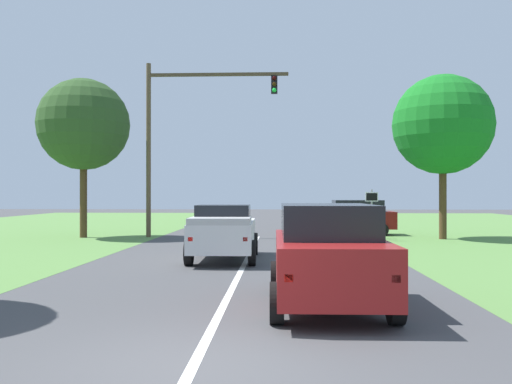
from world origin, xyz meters
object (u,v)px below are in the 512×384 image
(traffic_light, at_px, (182,124))
(keep_moving_sign, at_px, (372,208))
(extra_tree_1, at_px, (84,125))
(crossing_suv_far, at_px, (354,217))
(oak_tree_right, at_px, (443,125))
(pickup_truck_lead, at_px, (224,231))
(red_suv_near, at_px, (328,253))

(traffic_light, xyz_separation_m, keep_moving_sign, (9.38, -1.74, -4.24))
(extra_tree_1, bearing_deg, crossing_suv_far, 9.88)
(oak_tree_right, distance_m, extra_tree_1, 17.92)
(keep_moving_sign, distance_m, crossing_suv_far, 3.73)
(pickup_truck_lead, height_order, extra_tree_1, extra_tree_1)
(traffic_light, bearing_deg, crossing_suv_far, 12.03)
(oak_tree_right, height_order, extra_tree_1, extra_tree_1)
(pickup_truck_lead, bearing_deg, extra_tree_1, 131.13)
(keep_moving_sign, bearing_deg, red_suv_near, -102.39)
(traffic_light, xyz_separation_m, crossing_suv_far, (9.06, 1.93, -4.82))
(red_suv_near, xyz_separation_m, traffic_light, (-5.97, 17.28, 4.74))
(red_suv_near, bearing_deg, crossing_suv_far, 80.86)
(pickup_truck_lead, distance_m, traffic_light, 11.34)
(red_suv_near, height_order, pickup_truck_lead, red_suv_near)
(traffic_light, height_order, keep_moving_sign, traffic_light)
(keep_moving_sign, bearing_deg, traffic_light, 169.47)
(pickup_truck_lead, height_order, crossing_suv_far, crossing_suv_far)
(pickup_truck_lead, bearing_deg, keep_moving_sign, 52.22)
(red_suv_near, relative_size, crossing_suv_far, 1.07)
(oak_tree_right, bearing_deg, pickup_truck_lead, -137.37)
(pickup_truck_lead, xyz_separation_m, traffic_light, (-3.16, 9.76, 4.83))
(keep_moving_sign, relative_size, crossing_suv_far, 0.56)
(keep_moving_sign, xyz_separation_m, crossing_suv_far, (-0.32, 3.67, -0.58))
(red_suv_near, distance_m, extra_tree_1, 20.54)
(oak_tree_right, xyz_separation_m, extra_tree_1, (-17.92, 0.20, 0.12))
(keep_moving_sign, relative_size, oak_tree_right, 0.30)
(traffic_light, height_order, crossing_suv_far, traffic_light)
(extra_tree_1, bearing_deg, keep_moving_sign, -4.95)
(red_suv_near, relative_size, keep_moving_sign, 1.92)
(oak_tree_right, bearing_deg, red_suv_near, -113.00)
(pickup_truck_lead, relative_size, keep_moving_sign, 2.06)
(pickup_truck_lead, xyz_separation_m, oak_tree_right, (9.84, 9.06, 4.63))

